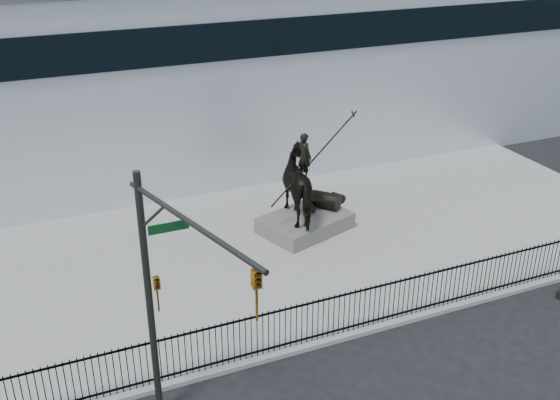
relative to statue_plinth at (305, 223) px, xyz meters
name	(u,v)px	position (x,y,z in m)	size (l,w,h in m)	color
ground	(389,352)	(-0.94, -7.99, -0.47)	(120.00, 120.00, 0.00)	black
plaza	(294,247)	(-0.94, -0.99, -0.40)	(30.00, 12.00, 0.15)	gray
building	(194,63)	(-0.94, 12.01, 4.03)	(44.00, 14.00, 9.00)	white
picket_fence	(370,306)	(-0.94, -6.74, 0.43)	(22.10, 0.10, 1.50)	black
statue_plinth	(305,223)	(0.00, 0.00, 0.00)	(3.44, 2.36, 0.64)	#5C5954
equestrian_statue	(307,185)	(0.06, 0.02, 1.67)	(4.21, 3.30, 3.73)	black
traffic_signal_left	(166,300)	(-7.69, -8.61, 3.56)	(1.52, 4.84, 7.00)	#242822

